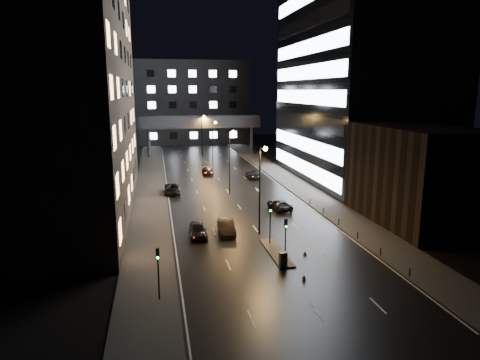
{
  "coord_description": "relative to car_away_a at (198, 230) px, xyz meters",
  "views": [
    {
      "loc": [
        -11.29,
        -37.55,
        16.25
      ],
      "look_at": [
        0.01,
        19.54,
        4.0
      ],
      "focal_mm": 32.0,
      "sensor_mm": 36.0,
      "label": 1
    }
  ],
  "objects": [
    {
      "name": "ground",
      "position": [
        7.02,
        31.52,
        -0.81
      ],
      "size": [
        160.0,
        160.0,
        0.0
      ],
      "primitive_type": "plane",
      "color": "black",
      "rests_on": "ground"
    },
    {
      "name": "sidewalk_left",
      "position": [
        -5.48,
        26.52,
        -0.73
      ],
      "size": [
        5.0,
        110.0,
        0.15
      ],
      "primitive_type": "cube",
      "color": "#383533",
      "rests_on": "ground"
    },
    {
      "name": "sidewalk_right",
      "position": [
        19.52,
        26.52,
        -0.73
      ],
      "size": [
        5.0,
        110.0,
        0.15
      ],
      "primitive_type": "cube",
      "color": "#383533",
      "rests_on": "ground"
    },
    {
      "name": "building_left",
      "position": [
        -15.48,
        15.52,
        19.19
      ],
      "size": [
        15.0,
        48.0,
        40.0
      ],
      "primitive_type": "cube",
      "color": "#2D2319",
      "rests_on": "ground"
    },
    {
      "name": "building_right_low",
      "position": [
        27.02,
        0.52,
        5.19
      ],
      "size": [
        10.0,
        18.0,
        12.0
      ],
      "primitive_type": "cube",
      "color": "black",
      "rests_on": "ground"
    },
    {
      "name": "building_right_glass",
      "position": [
        32.02,
        27.52,
        21.69
      ],
      "size": [
        20.0,
        36.0,
        45.0
      ],
      "primitive_type": "cube",
      "color": "black",
      "rests_on": "ground"
    },
    {
      "name": "building_far",
      "position": [
        7.02,
        89.52,
        11.69
      ],
      "size": [
        34.0,
        14.0,
        25.0
      ],
      "primitive_type": "cube",
      "color": "#333335",
      "rests_on": "ground"
    },
    {
      "name": "skybridge",
      "position": [
        7.02,
        61.52,
        7.53
      ],
      "size": [
        30.0,
        3.0,
        10.0
      ],
      "color": "#333335",
      "rests_on": "ground"
    },
    {
      "name": "median_island",
      "position": [
        7.32,
        -6.48,
        -0.73
      ],
      "size": [
        1.6,
        8.0,
        0.15
      ],
      "primitive_type": "cube",
      "color": "#383533",
      "rests_on": "ground"
    },
    {
      "name": "traffic_signal_near",
      "position": [
        7.32,
        -3.98,
        2.28
      ],
      "size": [
        0.28,
        0.34,
        4.4
      ],
      "color": "black",
      "rests_on": "median_island"
    },
    {
      "name": "traffic_signal_far",
      "position": [
        7.32,
        -9.48,
        2.28
      ],
      "size": [
        0.28,
        0.34,
        4.4
      ],
      "color": "black",
      "rests_on": "median_island"
    },
    {
      "name": "traffic_signal_corner",
      "position": [
        -4.48,
        -14.48,
        2.13
      ],
      "size": [
        0.28,
        0.34,
        4.4
      ],
      "color": "black",
      "rests_on": "ground"
    },
    {
      "name": "bollard_row",
      "position": [
        17.22,
        -1.98,
        -0.36
      ],
      "size": [
        0.12,
        25.12,
        0.9
      ],
      "color": "black",
      "rests_on": "ground"
    },
    {
      "name": "streetlight_near",
      "position": [
        7.18,
        -0.48,
        5.69
      ],
      "size": [
        1.45,
        0.5,
        10.15
      ],
      "color": "black",
      "rests_on": "ground"
    },
    {
      "name": "streetlight_mid_a",
      "position": [
        7.18,
        19.52,
        5.69
      ],
      "size": [
        1.45,
        0.5,
        10.15
      ],
      "color": "black",
      "rests_on": "ground"
    },
    {
      "name": "streetlight_mid_b",
      "position": [
        7.18,
        39.52,
        5.69
      ],
      "size": [
        1.45,
        0.5,
        10.15
      ],
      "color": "black",
      "rests_on": "ground"
    },
    {
      "name": "streetlight_far",
      "position": [
        7.18,
        59.52,
        5.69
      ],
      "size": [
        1.45,
        0.5,
        10.15
      ],
      "color": "black",
      "rests_on": "ground"
    },
    {
      "name": "car_away_a",
      "position": [
        0.0,
        0.0,
        0.0
      ],
      "size": [
        2.04,
        4.8,
        1.62
      ],
      "primitive_type": "imported",
      "rotation": [
        0.0,
        0.0,
        -0.03
      ],
      "color": "black",
      "rests_on": "ground"
    },
    {
      "name": "car_away_b",
      "position": [
        3.31,
        0.46,
        0.01
      ],
      "size": [
        1.96,
        5.04,
        1.64
      ],
      "primitive_type": "imported",
      "rotation": [
        0.0,
        0.0,
        -0.05
      ],
      "color": "black",
      "rests_on": "ground"
    },
    {
      "name": "car_away_c",
      "position": [
        -1.98,
        21.43,
        -0.05
      ],
      "size": [
        2.73,
        5.53,
        1.51
      ],
      "primitive_type": "imported",
      "rotation": [
        0.0,
        0.0,
        -0.04
      ],
      "color": "black",
      "rests_on": "ground"
    },
    {
      "name": "car_away_d",
      "position": [
        5.52,
        36.43,
        -0.09
      ],
      "size": [
        2.12,
        4.99,
        1.43
      ],
      "primitive_type": "imported",
      "rotation": [
        0.0,
        0.0,
        -0.02
      ],
      "color": "black",
      "rests_on": "ground"
    },
    {
      "name": "car_toward_a",
      "position": [
        12.23,
        9.12,
        -0.13
      ],
      "size": [
        2.83,
        5.14,
        1.36
      ],
      "primitive_type": "imported",
      "rotation": [
        0.0,
        0.0,
        3.26
      ],
      "color": "black",
      "rests_on": "ground"
    },
    {
      "name": "car_toward_b",
      "position": [
        13.51,
        31.17,
        -0.08
      ],
      "size": [
        2.1,
        5.07,
        1.47
      ],
      "primitive_type": "imported",
      "rotation": [
        0.0,
        0.0,
        3.13
      ],
      "color": "black",
      "rests_on": "ground"
    },
    {
      "name": "utility_cabinet",
      "position": [
        6.92,
        -10.18,
        0.03
      ],
      "size": [
        0.77,
        0.56,
        1.37
      ],
      "primitive_type": "cube",
      "rotation": [
        0.0,
        0.0,
        0.17
      ],
      "color": "#444446",
      "rests_on": "median_island"
    },
    {
      "name": "cone_a",
      "position": [
        10.0,
        -7.58,
        -0.57
      ],
      "size": [
        0.39,
        0.39,
        0.49
      ],
      "primitive_type": "cone",
      "rotation": [
        0.0,
        0.0,
        -0.1
      ],
      "color": "#FF4F0D",
      "rests_on": "ground"
    },
    {
      "name": "cone_b",
      "position": [
        7.95,
        -13.04,
        -0.55
      ],
      "size": [
        0.5,
        0.5,
        0.51
      ],
      "primitive_type": "cone",
      "rotation": [
        0.0,
        0.0,
        -0.33
      ],
      "color": "orange",
      "rests_on": "ground"
    }
  ]
}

